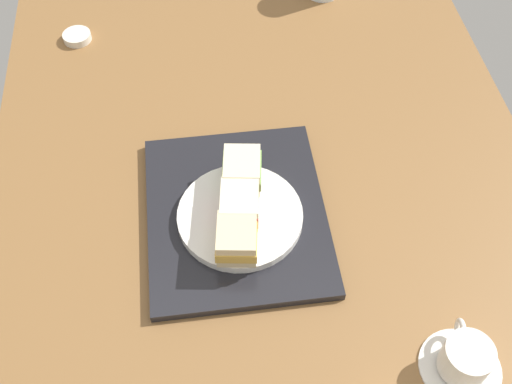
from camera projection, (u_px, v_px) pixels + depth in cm
name	position (u px, v px, depth cm)	size (l,w,h in cm)	color
ground_plane	(268.00, 194.00, 111.82)	(140.00, 100.00, 3.00)	brown
serving_tray	(236.00, 214.00, 106.29)	(36.08, 30.35, 1.67)	black
sandwich_plate	(240.00, 216.00, 104.04)	(21.18, 21.18, 1.57)	silver
sandwich_near	(242.00, 172.00, 105.28)	(8.47, 7.65, 5.41)	beige
sandwich_middle	(240.00, 204.00, 101.31)	(8.70, 7.31, 5.26)	#EFE5C1
sandwich_far	(237.00, 239.00, 97.31)	(8.62, 7.53, 5.21)	beige
coffee_cup	(464.00, 360.00, 88.56)	(12.17, 12.09, 6.34)	silver
small_sauce_dish	(77.00, 37.00, 134.60)	(6.05, 6.05, 1.60)	silver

